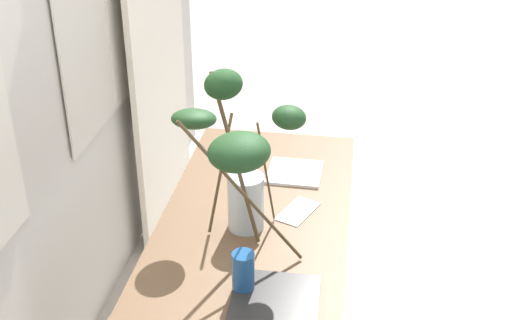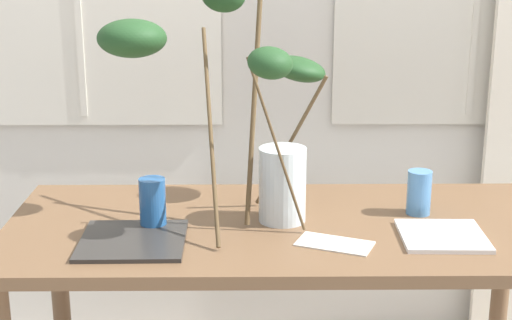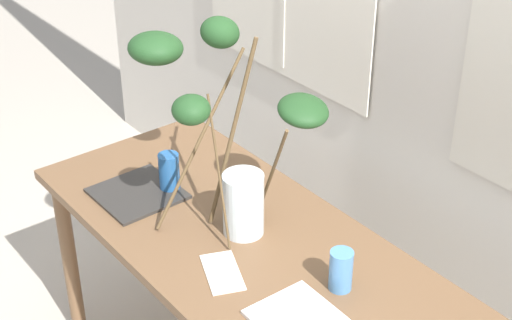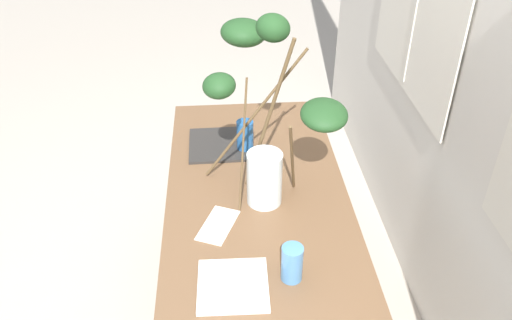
{
  "view_description": "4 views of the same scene",
  "coord_description": "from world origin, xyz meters",
  "px_view_note": "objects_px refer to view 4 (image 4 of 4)",
  "views": [
    {
      "loc": [
        -2.05,
        -0.33,
        2.16
      ],
      "look_at": [
        -0.03,
        -0.02,
        1.06
      ],
      "focal_mm": 47.34,
      "sensor_mm": 36.0,
      "label": 1
    },
    {
      "loc": [
        -0.11,
        -2.02,
        1.54
      ],
      "look_at": [
        -0.09,
        -0.0,
        0.95
      ],
      "focal_mm": 54.08,
      "sensor_mm": 36.0,
      "label": 2
    },
    {
      "loc": [
        1.63,
        -1.21,
        2.25
      ],
      "look_at": [
        0.05,
        0.03,
        1.06
      ],
      "focal_mm": 54.79,
      "sensor_mm": 36.0,
      "label": 3
    },
    {
      "loc": [
        1.55,
        -0.13,
        2.04
      ],
      "look_at": [
        0.01,
        -0.01,
        0.97
      ],
      "focal_mm": 37.06,
      "sensor_mm": 36.0,
      "label": 4
    }
  ],
  "objects_px": {
    "dining_table": "(258,221)",
    "plate_square_right": "(233,285)",
    "vase_with_branches": "(264,107)",
    "plate_square_left": "(220,144)",
    "drinking_glass_blue_right": "(292,263)",
    "drinking_glass_blue_left": "(245,136)"
  },
  "relations": [
    {
      "from": "vase_with_branches",
      "to": "drinking_glass_blue_left",
      "type": "xyz_separation_m",
      "value": [
        -0.24,
        -0.06,
        -0.27
      ]
    },
    {
      "from": "drinking_glass_blue_left",
      "to": "plate_square_right",
      "type": "relative_size",
      "value": 0.64
    },
    {
      "from": "drinking_glass_blue_right",
      "to": "plate_square_right",
      "type": "xyz_separation_m",
      "value": [
        0.03,
        -0.19,
        -0.06
      ]
    },
    {
      "from": "vase_with_branches",
      "to": "dining_table",
      "type": "bearing_deg",
      "value": -12.75
    },
    {
      "from": "drinking_glass_blue_left",
      "to": "plate_square_right",
      "type": "xyz_separation_m",
      "value": [
        0.78,
        -0.08,
        -0.06
      ]
    },
    {
      "from": "vase_with_branches",
      "to": "drinking_glass_blue_right",
      "type": "bearing_deg",
      "value": 5.08
    },
    {
      "from": "dining_table",
      "to": "plate_square_right",
      "type": "height_order",
      "value": "plate_square_right"
    },
    {
      "from": "vase_with_branches",
      "to": "plate_square_left",
      "type": "relative_size",
      "value": 2.5
    },
    {
      "from": "dining_table",
      "to": "plate_square_right",
      "type": "distance_m",
      "value": 0.44
    },
    {
      "from": "drinking_glass_blue_right",
      "to": "drinking_glass_blue_left",
      "type": "bearing_deg",
      "value": -172.14
    },
    {
      "from": "vase_with_branches",
      "to": "drinking_glass_blue_right",
      "type": "xyz_separation_m",
      "value": [
        0.51,
        0.05,
        -0.28
      ]
    },
    {
      "from": "vase_with_branches",
      "to": "plate_square_right",
      "type": "bearing_deg",
      "value": -14.82
    },
    {
      "from": "drinking_glass_blue_right",
      "to": "plate_square_right",
      "type": "distance_m",
      "value": 0.2
    },
    {
      "from": "plate_square_left",
      "to": "drinking_glass_blue_left",
      "type": "bearing_deg",
      "value": 68.8
    },
    {
      "from": "dining_table",
      "to": "drinking_glass_blue_right",
      "type": "relative_size",
      "value": 12.23
    },
    {
      "from": "drinking_glass_blue_left",
      "to": "plate_square_right",
      "type": "bearing_deg",
      "value": -6.19
    },
    {
      "from": "dining_table",
      "to": "plate_square_left",
      "type": "bearing_deg",
      "value": -161.57
    },
    {
      "from": "drinking_glass_blue_left",
      "to": "plate_square_left",
      "type": "xyz_separation_m",
      "value": [
        -0.04,
        -0.11,
        -0.06
      ]
    },
    {
      "from": "drinking_glass_blue_left",
      "to": "plate_square_right",
      "type": "height_order",
      "value": "drinking_glass_blue_left"
    },
    {
      "from": "plate_square_right",
      "to": "drinking_glass_blue_left",
      "type": "bearing_deg",
      "value": 173.81
    },
    {
      "from": "plate_square_left",
      "to": "plate_square_right",
      "type": "distance_m",
      "value": 0.82
    },
    {
      "from": "vase_with_branches",
      "to": "plate_square_left",
      "type": "xyz_separation_m",
      "value": [
        -0.28,
        -0.17,
        -0.34
      ]
    }
  ]
}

